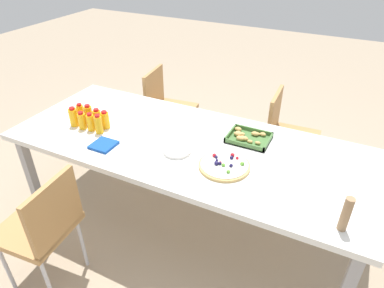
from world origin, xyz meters
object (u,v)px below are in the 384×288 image
(party_table, at_px, (186,149))
(juice_bottle_7, at_px, (105,120))
(chair_far_left, at_px, (166,105))
(plate_stack, at_px, (177,151))
(chair_near_left, at_px, (43,224))
(juice_bottle_2, at_px, (91,122))
(napkin_stack, at_px, (104,145))
(fruit_pizza, at_px, (224,165))
(cardboard_tube, at_px, (346,214))
(juice_bottle_6, at_px, (97,118))
(snack_tray, at_px, (247,137))
(juice_bottle_5, at_px, (89,115))
(chair_far_right, at_px, (286,132))
(juice_bottle_0, at_px, (74,117))
(juice_bottle_4, at_px, (81,113))
(juice_bottle_1, at_px, (82,121))
(juice_bottle_3, at_px, (99,124))

(party_table, relative_size, juice_bottle_7, 18.23)
(chair_far_left, xyz_separation_m, plate_stack, (0.64, -0.95, 0.23))
(chair_near_left, relative_size, juice_bottle_2, 6.20)
(plate_stack, xyz_separation_m, napkin_stack, (-0.47, -0.15, -0.00))
(party_table, bearing_deg, chair_near_left, -120.26)
(fruit_pizza, distance_m, cardboard_tube, 0.73)
(chair_near_left, xyz_separation_m, napkin_stack, (0.03, 0.56, 0.23))
(juice_bottle_6, height_order, snack_tray, juice_bottle_6)
(juice_bottle_5, relative_size, fruit_pizza, 0.47)
(chair_far_right, xyz_separation_m, juice_bottle_0, (-1.35, -0.98, 0.29))
(snack_tray, height_order, plate_stack, snack_tray)
(fruit_pizza, distance_m, snack_tray, 0.37)
(chair_far_left, height_order, cardboard_tube, cardboard_tube)
(juice_bottle_4, xyz_separation_m, fruit_pizza, (1.17, -0.07, -0.05))
(party_table, bearing_deg, juice_bottle_1, -167.63)
(juice_bottle_6, bearing_deg, party_table, 6.95)
(cardboard_tube, bearing_deg, juice_bottle_0, 173.69)
(juice_bottle_2, bearing_deg, juice_bottle_5, 137.12)
(party_table, height_order, plate_stack, plate_stack)
(juice_bottle_0, xyz_separation_m, napkin_stack, (0.36, -0.13, -0.06))
(juice_bottle_3, relative_size, snack_tray, 0.51)
(chair_far_left, height_order, juice_bottle_7, juice_bottle_7)
(juice_bottle_5, height_order, snack_tray, juice_bottle_5)
(party_table, bearing_deg, snack_tray, 31.37)
(party_table, height_order, juice_bottle_1, juice_bottle_1)
(napkin_stack, bearing_deg, juice_bottle_2, 147.83)
(party_table, xyz_separation_m, fruit_pizza, (0.33, -0.15, 0.07))
(fruit_pizza, bearing_deg, snack_tray, 86.50)
(fruit_pizza, relative_size, napkin_stack, 2.09)
(party_table, xyz_separation_m, juice_bottle_0, (-0.83, -0.16, 0.12))
(party_table, relative_size, fruit_pizza, 7.79)
(juice_bottle_2, height_order, cardboard_tube, cardboard_tube)
(juice_bottle_0, distance_m, napkin_stack, 0.39)
(juice_bottle_0, height_order, juice_bottle_4, juice_bottle_0)
(chair_near_left, bearing_deg, snack_tray, -43.38)
(juice_bottle_4, height_order, snack_tray, juice_bottle_4)
(napkin_stack, bearing_deg, juice_bottle_3, 136.75)
(party_table, bearing_deg, juice_bottle_2, -167.05)
(juice_bottle_3, bearing_deg, cardboard_tube, -7.07)
(chair_near_left, bearing_deg, fruit_pizza, -54.54)
(juice_bottle_1, bearing_deg, napkin_stack, -23.67)
(juice_bottle_2, xyz_separation_m, snack_tray, (1.04, 0.37, -0.05))
(juice_bottle_6, bearing_deg, juice_bottle_0, -153.78)
(juice_bottle_3, height_order, plate_stack, juice_bottle_3)
(juice_bottle_4, bearing_deg, chair_far_right, 33.75)
(juice_bottle_0, bearing_deg, cardboard_tube, -6.31)
(cardboard_tube, bearing_deg, juice_bottle_6, 170.66)
(juice_bottle_1, bearing_deg, chair_far_left, 83.66)
(snack_tray, bearing_deg, juice_bottle_2, -160.17)
(party_table, distance_m, napkin_stack, 0.55)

